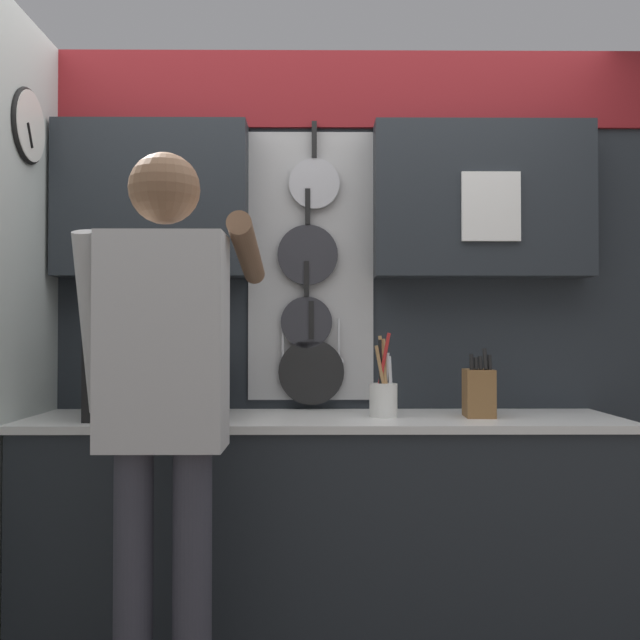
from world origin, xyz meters
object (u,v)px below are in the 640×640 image
Objects in this scene: microwave at (160,376)px; person at (164,384)px; utensil_crock at (383,395)px; knife_block at (479,392)px.

person is (0.14, -0.57, 0.01)m from microwave.
microwave is 0.27× the size of person.
microwave is at bearing -179.83° from utensil_crock.
knife_block is at bearing -0.29° from utensil_crock.
person is (-1.11, -0.57, 0.07)m from knife_block.
person is at bearing -76.58° from microwave.
person is at bearing -152.58° from knife_block.
person is (-0.73, -0.58, 0.09)m from utensil_crock.
utensil_crock is (0.87, 0.00, -0.08)m from microwave.
microwave is 1.25m from knife_block.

